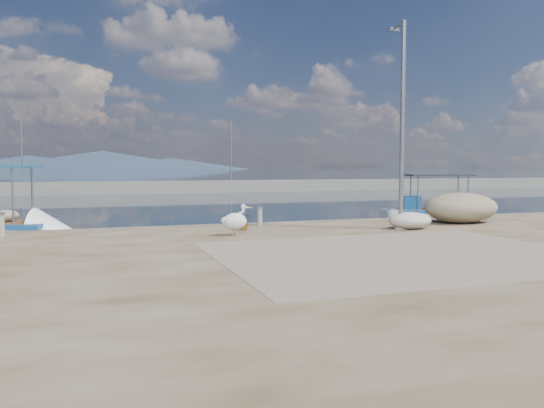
{
  "coord_description": "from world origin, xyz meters",
  "views": [
    {
      "loc": [
        -6.21,
        -14.12,
        2.63
      ],
      "look_at": [
        0.0,
        3.8,
        1.3
      ],
      "focal_mm": 35.0,
      "sensor_mm": 36.0,
      "label": 1
    }
  ],
  "objects": [
    {
      "name": "ground",
      "position": [
        0.0,
        0.0,
        0.0
      ],
      "size": [
        1400.0,
        1400.0,
        0.0
      ],
      "primitive_type": "plane",
      "color": "#162635",
      "rests_on": "ground"
    },
    {
      "name": "quay",
      "position": [
        0.0,
        -6.0,
        0.25
      ],
      "size": [
        44.0,
        22.0,
        0.5
      ],
      "primitive_type": "cube",
      "color": "#4B3620",
      "rests_on": "ground"
    },
    {
      "name": "quay_patch",
      "position": [
        1.0,
        -3.0,
        0.5
      ],
      "size": [
        9.0,
        7.0,
        0.01
      ],
      "primitive_type": "cube",
      "color": "gray",
      "rests_on": "quay"
    },
    {
      "name": "breakwater",
      "position": [
        -0.0,
        40.0,
        0.6
      ],
      "size": [
        120.0,
        2.2,
        7.5
      ],
      "color": "gray",
      "rests_on": "ground"
    },
    {
      "name": "mountains",
      "position": [
        4.39,
        650.0,
        9.51
      ],
      "size": [
        370.0,
        280.0,
        22.0
      ],
      "color": "#28384C",
      "rests_on": "ground"
    },
    {
      "name": "boat_right",
      "position": [
        10.13,
        7.96,
        0.21
      ],
      "size": [
        5.78,
        3.5,
        2.64
      ],
      "rotation": [
        0.0,
        0.0,
        -0.33
      ],
      "color": "white",
      "rests_on": "ground"
    },
    {
      "name": "pelican",
      "position": [
        -1.93,
        1.72,
        0.96
      ],
      "size": [
        1.01,
        0.51,
        0.97
      ],
      "rotation": [
        0.0,
        0.0,
        -0.07
      ],
      "color": "tan",
      "rests_on": "quay"
    },
    {
      "name": "lamp_post",
      "position": [
        3.84,
        1.48,
        3.8
      ],
      "size": [
        0.44,
        0.96,
        7.0
      ],
      "color": "gray",
      "rests_on": "quay"
    },
    {
      "name": "bollard_near",
      "position": [
        -0.37,
        4.08,
        0.88
      ],
      "size": [
        0.23,
        0.23,
        0.71
      ],
      "color": "gray",
      "rests_on": "quay"
    },
    {
      "name": "bollard_far",
      "position": [
        -8.76,
        3.75,
        0.91
      ],
      "size": [
        0.25,
        0.25,
        0.76
      ],
      "color": "gray",
      "rests_on": "quay"
    },
    {
      "name": "potted_plant",
      "position": [
        -1.28,
        2.97,
        0.77
      ],
      "size": [
        0.6,
        0.57,
        0.54
      ],
      "primitive_type": "imported",
      "rotation": [
        0.0,
        0.0,
        0.38
      ],
      "color": "#33722D",
      "rests_on": "quay"
    },
    {
      "name": "net_pile_c",
      "position": [
        7.19,
        2.52,
        1.08
      ],
      "size": [
        2.94,
        2.1,
        1.16
      ],
      "primitive_type": "ellipsoid",
      "color": "tan",
      "rests_on": "quay"
    },
    {
      "name": "net_pile_d",
      "position": [
        4.21,
        1.44,
        0.79
      ],
      "size": [
        1.54,
        1.16,
        0.58
      ],
      "primitive_type": "ellipsoid",
      "color": "silver",
      "rests_on": "quay"
    }
  ]
}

